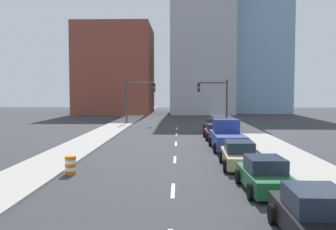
{
  "coord_description": "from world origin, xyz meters",
  "views": [
    {
      "loc": [
        0.26,
        -1.99,
        4.25
      ],
      "look_at": [
        -0.73,
        31.1,
        2.2
      ],
      "focal_mm": 40.0,
      "sensor_mm": 36.0,
      "label": 1
    }
  ],
  "objects_px": {
    "sedan_green": "(265,176)",
    "pickup_truck_blue": "(227,137)",
    "sedan_brown": "(215,126)",
    "sedan_black": "(316,217)",
    "traffic_signal_right": "(218,96)",
    "sedan_maroon": "(216,132)",
    "sedan_tan": "(239,155)",
    "traffic_barrel": "(70,165)",
    "traffic_signal_left": "(135,96)"
  },
  "relations": [
    {
      "from": "sedan_tan",
      "to": "sedan_brown",
      "type": "distance_m",
      "value": 18.06
    },
    {
      "from": "sedan_black",
      "to": "pickup_truck_blue",
      "type": "xyz_separation_m",
      "value": [
        -0.32,
        17.28,
        0.2
      ]
    },
    {
      "from": "traffic_signal_left",
      "to": "sedan_green",
      "type": "height_order",
      "value": "traffic_signal_left"
    },
    {
      "from": "pickup_truck_blue",
      "to": "sedan_green",
      "type": "bearing_deg",
      "value": -90.36
    },
    {
      "from": "traffic_signal_right",
      "to": "sedan_maroon",
      "type": "distance_m",
      "value": 15.51
    },
    {
      "from": "sedan_green",
      "to": "sedan_tan",
      "type": "relative_size",
      "value": 0.92
    },
    {
      "from": "sedan_tan",
      "to": "pickup_truck_blue",
      "type": "distance_m",
      "value": 6.78
    },
    {
      "from": "traffic_signal_right",
      "to": "sedan_green",
      "type": "height_order",
      "value": "traffic_signal_right"
    },
    {
      "from": "sedan_brown",
      "to": "traffic_signal_left",
      "type": "bearing_deg",
      "value": 132.81
    },
    {
      "from": "sedan_tan",
      "to": "pickup_truck_blue",
      "type": "relative_size",
      "value": 0.83
    },
    {
      "from": "sedan_green",
      "to": "sedan_maroon",
      "type": "distance_m",
      "value": 17.86
    },
    {
      "from": "traffic_barrel",
      "to": "sedan_green",
      "type": "xyz_separation_m",
      "value": [
        9.27,
        -2.96,
        0.19
      ]
    },
    {
      "from": "traffic_signal_left",
      "to": "traffic_signal_right",
      "type": "distance_m",
      "value": 10.87
    },
    {
      "from": "sedan_maroon",
      "to": "sedan_brown",
      "type": "distance_m",
      "value": 5.34
    },
    {
      "from": "traffic_signal_right",
      "to": "sedan_black",
      "type": "bearing_deg",
      "value": -91.75
    },
    {
      "from": "traffic_signal_left",
      "to": "sedan_black",
      "type": "distance_m",
      "value": 39.66
    },
    {
      "from": "traffic_signal_left",
      "to": "sedan_brown",
      "type": "distance_m",
      "value": 13.99
    },
    {
      "from": "sedan_black",
      "to": "sedan_brown",
      "type": "distance_m",
      "value": 28.56
    },
    {
      "from": "pickup_truck_blue",
      "to": "sedan_brown",
      "type": "bearing_deg",
      "value": 88.4
    },
    {
      "from": "traffic_signal_right",
      "to": "sedan_tan",
      "type": "height_order",
      "value": "traffic_signal_right"
    },
    {
      "from": "sedan_green",
      "to": "sedan_maroon",
      "type": "relative_size",
      "value": 0.99
    },
    {
      "from": "sedan_tan",
      "to": "traffic_signal_right",
      "type": "bearing_deg",
      "value": 88.55
    },
    {
      "from": "traffic_signal_left",
      "to": "pickup_truck_blue",
      "type": "bearing_deg",
      "value": -65.99
    },
    {
      "from": "traffic_barrel",
      "to": "sedan_tan",
      "type": "relative_size",
      "value": 0.2
    },
    {
      "from": "pickup_truck_blue",
      "to": "sedan_maroon",
      "type": "distance_m",
      "value": 5.97
    },
    {
      "from": "traffic_signal_left",
      "to": "sedan_maroon",
      "type": "bearing_deg",
      "value": -58.73
    },
    {
      "from": "sedan_black",
      "to": "sedan_maroon",
      "type": "bearing_deg",
      "value": 92.42
    },
    {
      "from": "traffic_barrel",
      "to": "pickup_truck_blue",
      "type": "distance_m",
      "value": 12.81
    },
    {
      "from": "traffic_signal_right",
      "to": "sedan_maroon",
      "type": "bearing_deg",
      "value": -96.44
    },
    {
      "from": "sedan_black",
      "to": "sedan_maroon",
      "type": "xyz_separation_m",
      "value": [
        -0.53,
        23.24,
        -0.05
      ]
    },
    {
      "from": "traffic_barrel",
      "to": "sedan_brown",
      "type": "xyz_separation_m",
      "value": [
        9.32,
        20.22,
        0.19
      ]
    },
    {
      "from": "traffic_signal_right",
      "to": "sedan_tan",
      "type": "distance_m",
      "value": 28.05
    },
    {
      "from": "traffic_barrel",
      "to": "sedan_maroon",
      "type": "height_order",
      "value": "sedan_maroon"
    },
    {
      "from": "traffic_signal_left",
      "to": "sedan_black",
      "type": "height_order",
      "value": "traffic_signal_left"
    },
    {
      "from": "sedan_tan",
      "to": "sedan_brown",
      "type": "height_order",
      "value": "sedan_tan"
    },
    {
      "from": "pickup_truck_blue",
      "to": "sedan_brown",
      "type": "relative_size",
      "value": 1.25
    },
    {
      "from": "traffic_barrel",
      "to": "sedan_maroon",
      "type": "xyz_separation_m",
      "value": [
        8.96,
        14.89,
        0.16
      ]
    },
    {
      "from": "sedan_green",
      "to": "pickup_truck_blue",
      "type": "distance_m",
      "value": 11.9
    },
    {
      "from": "traffic_signal_left",
      "to": "sedan_black",
      "type": "bearing_deg",
      "value": -75.8
    },
    {
      "from": "traffic_signal_right",
      "to": "traffic_signal_left",
      "type": "bearing_deg",
      "value": 180.0
    },
    {
      "from": "traffic_signal_left",
      "to": "sedan_green",
      "type": "xyz_separation_m",
      "value": [
        9.48,
        -32.95,
        -3.1
      ]
    },
    {
      "from": "traffic_barrel",
      "to": "sedan_black",
      "type": "xyz_separation_m",
      "value": [
        9.49,
        -8.34,
        0.21
      ]
    },
    {
      "from": "traffic_signal_left",
      "to": "traffic_barrel",
      "type": "xyz_separation_m",
      "value": [
        0.21,
        -29.99,
        -3.3
      ]
    },
    {
      "from": "traffic_signal_right",
      "to": "sedan_tan",
      "type": "relative_size",
      "value": 1.25
    },
    {
      "from": "sedan_black",
      "to": "sedan_brown",
      "type": "height_order",
      "value": "sedan_black"
    },
    {
      "from": "sedan_tan",
      "to": "pickup_truck_blue",
      "type": "height_order",
      "value": "pickup_truck_blue"
    },
    {
      "from": "pickup_truck_blue",
      "to": "sedan_maroon",
      "type": "height_order",
      "value": "pickup_truck_blue"
    },
    {
      "from": "sedan_brown",
      "to": "traffic_barrel",
      "type": "bearing_deg",
      "value": -116.23
    },
    {
      "from": "sedan_tan",
      "to": "sedan_maroon",
      "type": "relative_size",
      "value": 1.08
    },
    {
      "from": "traffic_barrel",
      "to": "sedan_black",
      "type": "relative_size",
      "value": 0.22
    }
  ]
}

